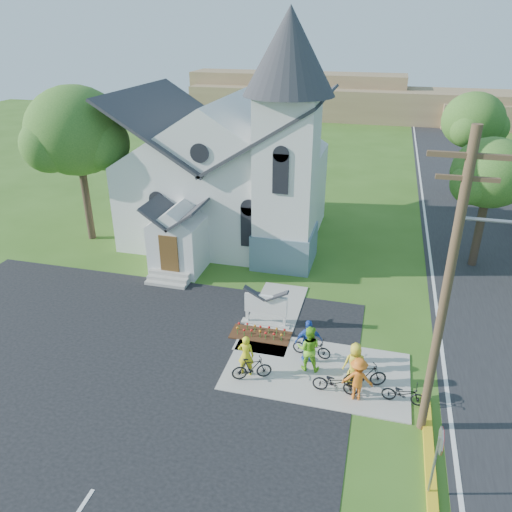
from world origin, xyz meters
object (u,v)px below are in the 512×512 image
(cyclist_3, at_px, (358,379))
(cyclist_4, at_px, (355,364))
(cyclist_2, at_px, (309,341))
(bike_4, at_px, (404,393))
(bike_3, at_px, (365,376))
(bike_2, at_px, (336,382))
(cyclist_1, at_px, (309,348))
(stop_sign, at_px, (439,449))
(cyclist_0, at_px, (246,355))
(church_sign, at_px, (266,305))
(bike_1, at_px, (252,368))
(bike_0, at_px, (312,347))
(utility_pole, at_px, (450,286))

(cyclist_3, relative_size, cyclist_4, 0.97)
(cyclist_2, height_order, bike_4, cyclist_2)
(bike_3, bearing_deg, bike_2, 101.57)
(bike_2, xyz_separation_m, bike_3, (1.00, 0.59, 0.05))
(cyclist_1, height_order, cyclist_3, cyclist_1)
(stop_sign, distance_m, cyclist_4, 5.09)
(cyclist_1, distance_m, cyclist_3, 2.31)
(stop_sign, bearing_deg, cyclist_2, 129.93)
(cyclist_0, bearing_deg, church_sign, -92.26)
(bike_1, xyz_separation_m, cyclist_4, (3.73, 0.69, 0.41))
(bike_1, height_order, bike_2, bike_1)
(stop_sign, height_order, bike_4, stop_sign)
(cyclist_4, distance_m, bike_4, 1.95)
(bike_0, xyz_separation_m, cyclist_4, (1.77, -1.26, 0.45))
(stop_sign, xyz_separation_m, cyclist_0, (-6.54, 3.85, -0.88))
(bike_0, bearing_deg, cyclist_4, -117.51)
(stop_sign, relative_size, bike_4, 1.64)
(stop_sign, height_order, bike_1, stop_sign)
(cyclist_0, bearing_deg, bike_3, -178.70)
(bike_0, xyz_separation_m, cyclist_3, (1.94, -2.06, 0.43))
(bike_2, bearing_deg, cyclist_4, -41.39)
(bike_2, relative_size, cyclist_4, 0.97)
(church_sign, relative_size, bike_2, 1.31)
(bike_0, relative_size, bike_2, 0.94)
(church_sign, height_order, stop_sign, stop_sign)
(cyclist_2, xyz_separation_m, bike_3, (2.27, -0.99, -0.44))
(bike_2, bearing_deg, cyclist_0, 86.30)
(cyclist_4, height_order, bike_4, cyclist_4)
(bike_0, bearing_deg, utility_pole, -116.34)
(bike_1, bearing_deg, cyclist_3, -115.31)
(cyclist_0, height_order, cyclist_3, cyclist_0)
(cyclist_2, xyz_separation_m, cyclist_3, (2.03, -1.70, -0.09))
(cyclist_0, bearing_deg, cyclist_4, -176.98)
(stop_sign, distance_m, cyclist_1, 6.47)
(cyclist_3, xyz_separation_m, bike_4, (1.62, 0.18, -0.45))
(utility_pole, relative_size, cyclist_1, 5.29)
(cyclist_2, bearing_deg, bike_4, 136.42)
(bike_0, bearing_deg, bike_1, 143.01)
(cyclist_3, distance_m, bike_3, 0.83)
(cyclist_0, bearing_deg, stop_sign, 145.77)
(bike_4, bearing_deg, cyclist_4, 74.34)
(bike_0, height_order, bike_2, bike_2)
(church_sign, distance_m, utility_pole, 9.18)
(utility_pole, distance_m, cyclist_3, 5.12)
(bike_1, bearing_deg, cyclist_4, -103.34)
(stop_sign, height_order, cyclist_3, stop_sign)
(church_sign, bearing_deg, cyclist_1, -48.59)
(church_sign, bearing_deg, cyclist_0, -88.53)
(cyclist_1, relative_size, bike_4, 1.25)
(cyclist_1, height_order, bike_4, cyclist_1)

